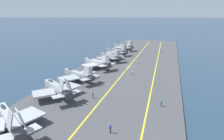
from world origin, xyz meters
The scene contains 17 objects.
ground_plane centered at (0.00, 0.00, 0.00)m, with size 2000.00×2000.00×0.00m, color #23384C.
carrier_deck centered at (0.00, 0.00, 0.20)m, with size 178.11×40.87×0.40m, color #424244.
deck_stripe_foul_line centered at (0.00, -11.24, 0.40)m, with size 160.30×0.36×0.01m, color yellow.
deck_stripe_centerline centered at (0.00, 0.00, 0.40)m, with size 160.30×0.36×0.01m, color yellow.
parked_jet_nearest centered at (-53.63, 12.49, 2.91)m, with size 13.58×16.00×6.41m.
parked_jet_second centered at (-36.77, 12.39, 3.03)m, with size 13.27×14.72×6.38m.
parked_jet_third centered at (-22.81, 12.80, 2.65)m, with size 13.96×15.78×5.73m.
parked_jet_fourth centered at (-6.22, 12.45, 2.92)m, with size 12.92×15.82×6.12m.
parked_jet_fifth centered at (8.65, 11.06, 2.64)m, with size 13.77×14.88×5.74m.
parked_jet_sixth centered at (22.58, 11.97, 2.62)m, with size 13.72×15.79×5.91m.
parked_jet_seventh centered at (37.60, 11.55, 2.87)m, with size 12.36×15.85×6.32m.
crew_green_vest centered at (-34.70, -15.29, 1.39)m, with size 0.44×0.46×1.80m.
crew_white_vest centered at (5.52, -3.76, 1.35)m, with size 0.41×0.46×1.73m.
crew_yellow_vest centered at (-11.45, -3.66, 1.38)m, with size 0.45×0.39×1.78m.
crew_red_vest centered at (36.27, -11.45, 1.38)m, with size 0.30×0.41×1.77m.
crew_purple_vest centered at (-34.95, 2.54, 1.40)m, with size 0.38×0.26×1.81m.
crew_blue_vest centered at (-49.07, -6.63, 1.41)m, with size 0.34×0.43×1.84m.
Camera 1 is at (-80.96, -16.33, 22.51)m, focal length 32.00 mm.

